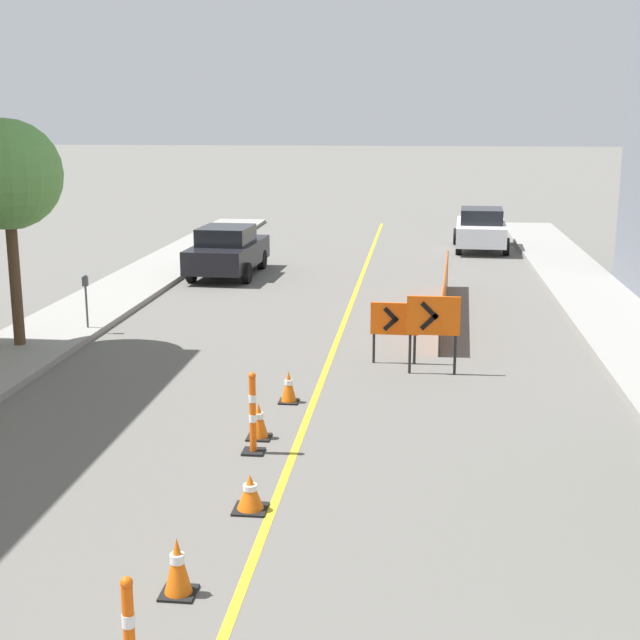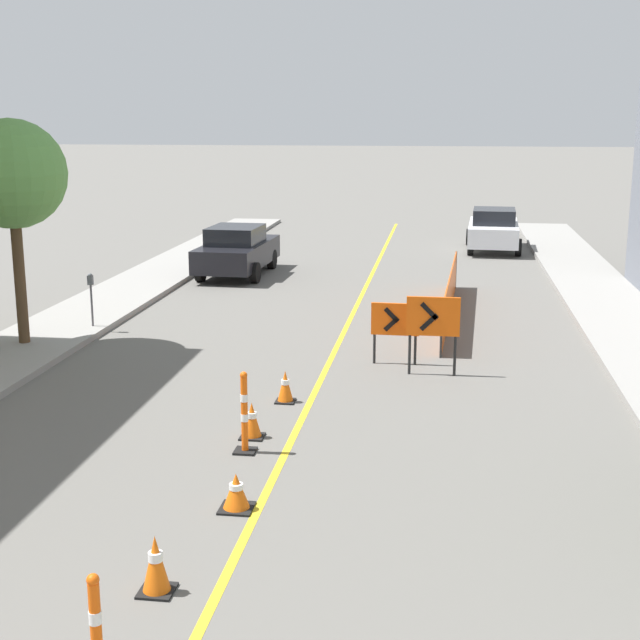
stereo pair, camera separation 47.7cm
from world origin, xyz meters
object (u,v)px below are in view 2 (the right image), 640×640
at_px(traffic_cone_fourth, 236,492).
at_px(parked_car_curb_near, 237,250).
at_px(traffic_cone_farthest, 285,387).
at_px(traffic_cone_third, 156,564).
at_px(arrow_barricade_primary, 395,322).
at_px(parked_car_curb_mid, 493,229).
at_px(arrow_barricade_secondary, 433,320).
at_px(traffic_cone_fifth, 252,420).
at_px(street_tree_left_near, 12,175).
at_px(parking_meter_far_curb, 91,289).
at_px(delineator_post_rear, 245,417).

relative_size(traffic_cone_fourth, parked_car_curb_near, 0.11).
height_order(traffic_cone_fourth, traffic_cone_farthest, traffic_cone_farthest).
relative_size(traffic_cone_third, arrow_barricade_primary, 0.51).
distance_m(traffic_cone_third, parked_car_curb_mid, 26.12).
relative_size(traffic_cone_fourth, arrow_barricade_secondary, 0.32).
height_order(traffic_cone_fifth, parked_car_curb_near, parked_car_curb_near).
bearing_deg(street_tree_left_near, arrow_barricade_secondary, -5.28).
relative_size(traffic_cone_third, parking_meter_far_curb, 0.52).
height_order(parked_car_curb_mid, street_tree_left_near, street_tree_left_near).
distance_m(traffic_cone_fourth, arrow_barricade_secondary, 7.03).
bearing_deg(parking_meter_far_curb, arrow_barricade_secondary, -17.35).
relative_size(arrow_barricade_secondary, parked_car_curb_mid, 0.36).
relative_size(traffic_cone_fifth, parking_meter_far_curb, 0.46).
height_order(traffic_cone_third, delineator_post_rear, delineator_post_rear).
relative_size(traffic_cone_fifth, delineator_post_rear, 0.46).
relative_size(traffic_cone_farthest, parked_car_curb_mid, 0.13).
height_order(arrow_barricade_primary, parked_car_curb_near, parked_car_curb_near).
height_order(arrow_barricade_primary, parking_meter_far_curb, parking_meter_far_curb).
distance_m(traffic_cone_farthest, parked_car_curb_mid, 19.61).
bearing_deg(delineator_post_rear, parked_car_curb_near, 103.66).
xyz_separation_m(delineator_post_rear, street_tree_left_near, (-6.17, 5.38, 3.21)).
xyz_separation_m(traffic_cone_third, parking_meter_far_curb, (-5.24, 11.19, 0.71)).
bearing_deg(parked_car_curb_near, arrow_barricade_primary, -57.70).
distance_m(traffic_cone_farthest, arrow_barricade_secondary, 3.40).
bearing_deg(traffic_cone_third, traffic_cone_fourth, 80.11).
height_order(parked_car_curb_mid, parking_meter_far_curb, parked_car_curb_mid).
distance_m(traffic_cone_farthest, parking_meter_far_curb, 7.17).
height_order(arrow_barricade_primary, street_tree_left_near, street_tree_left_near).
xyz_separation_m(traffic_cone_farthest, parked_car_curb_near, (-3.82, 12.52, 0.51)).
bearing_deg(traffic_cone_third, delineator_post_rear, 89.48).
height_order(traffic_cone_third, parked_car_curb_mid, parked_car_curb_mid).
relative_size(arrow_barricade_primary, parked_car_curb_mid, 0.29).
bearing_deg(street_tree_left_near, traffic_cone_third, -57.18).
distance_m(delineator_post_rear, parked_car_curb_near, 15.43).
distance_m(arrow_barricade_primary, parking_meter_far_curb, 7.46).
bearing_deg(parked_car_curb_near, parked_car_curb_mid, 40.56).
relative_size(traffic_cone_fourth, street_tree_left_near, 0.10).
relative_size(traffic_cone_third, street_tree_left_near, 0.14).
relative_size(arrow_barricade_primary, parked_car_curb_near, 0.29).
bearing_deg(parked_car_curb_mid, traffic_cone_third, -97.77).
height_order(arrow_barricade_secondary, street_tree_left_near, street_tree_left_near).
relative_size(arrow_barricade_primary, arrow_barricade_secondary, 0.82).
xyz_separation_m(traffic_cone_fourth, arrow_barricade_secondary, (2.39, 6.55, 0.87)).
relative_size(arrow_barricade_primary, parking_meter_far_curb, 1.01).
xyz_separation_m(traffic_cone_fourth, traffic_cone_fifth, (-0.36, 2.62, 0.04)).
xyz_separation_m(arrow_barricade_secondary, street_tree_left_near, (-8.90, 0.82, 2.66)).
bearing_deg(delineator_post_rear, traffic_cone_farthest, 85.94).
bearing_deg(traffic_cone_farthest, parked_car_curb_near, 106.97).
relative_size(traffic_cone_fourth, traffic_cone_fifth, 0.85).
height_order(traffic_cone_fifth, traffic_cone_farthest, traffic_cone_fifth).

